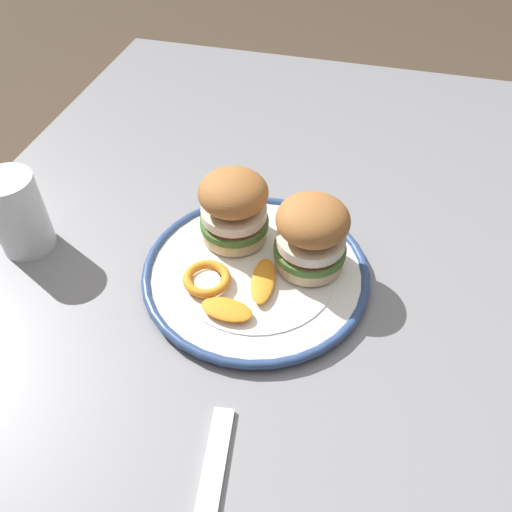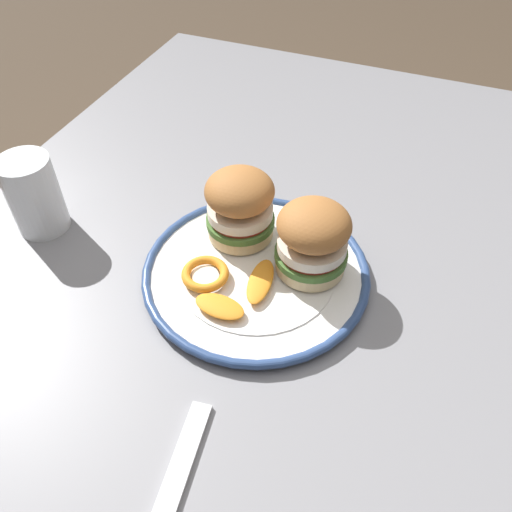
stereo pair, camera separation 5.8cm
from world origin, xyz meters
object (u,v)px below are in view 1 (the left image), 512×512
Objects in this scene: dinner_plate at (256,272)px; sandwich_half_right at (311,234)px; sandwich_half_left at (234,206)px; drinking_glass at (19,217)px; dining_table at (247,290)px.

sandwich_half_right is at bearing 113.91° from dinner_plate.
sandwich_half_right is at bearing 76.68° from sandwich_half_left.
sandwich_half_right is 1.05× the size of drinking_glass.
dining_table is 0.14m from dinner_plate.
sandwich_half_right is (-0.03, 0.06, 0.06)m from dinner_plate.
sandwich_half_right reaches higher than dinner_plate.
dinner_plate is at bearing 25.69° from dining_table.
dining_table is 0.18m from sandwich_half_left.
drinking_glass is at bearing -82.82° from sandwich_half_right.
dining_table is at bearing -154.31° from dinner_plate.
sandwich_half_right is at bearing 69.31° from dining_table.
sandwich_half_left is (-0.05, -0.04, 0.06)m from dinner_plate.
dining_table is at bearing 126.76° from sandwich_half_left.
drinking_glass is (0.05, -0.39, -0.02)m from sandwich_half_right.
drinking_glass is (0.09, -0.29, 0.16)m from dining_table.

